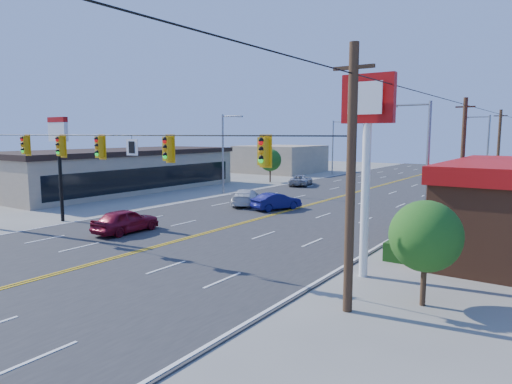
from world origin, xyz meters
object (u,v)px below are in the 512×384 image
Objects in this scene: signal_span at (114,159)px; car_silver at (301,181)px; car_magenta at (126,222)px; car_blue at (276,202)px; pizza_hut_sign at (59,147)px; kfc_pylon at (367,134)px; car_white at (246,198)px.

signal_span reaches higher than car_silver.
car_magenta reaches higher than car_blue.
pizza_hut_sign is 28.91m from car_silver.
kfc_pylon reaches higher than pizza_hut_sign.
signal_span is 5.94× the size of car_blue.
car_blue is at bearing 93.19° from signal_span.
car_silver is (-6.64, 16.08, -0.04)m from car_blue.
kfc_pylon is at bearing 19.78° from signal_span.
signal_span reaches higher than car_magenta.
pizza_hut_sign is 15.10m from car_white.
car_blue is (3.14, 12.40, -0.06)m from car_magenta.
car_white is 15.90m from car_silver.
kfc_pylon reaches higher than car_magenta.
car_silver is at bearing -84.41° from car_magenta.
pizza_hut_sign is 8.16m from car_magenta.
kfc_pylon is 20.70m from car_white.
kfc_pylon is 1.85× the size of car_silver.
kfc_pylon reaches higher than car_white.
signal_span is at bearing 115.31° from car_blue.
car_silver is at bearing -102.97° from car_white.
car_silver is (-18.67, 28.35, -5.40)m from kfc_pylon.
signal_span is 3.55× the size of pizza_hut_sign.
signal_span is 2.86× the size of kfc_pylon.
pizza_hut_sign is at bearing 73.02° from car_blue.
kfc_pylon is 22.02m from pizza_hut_sign.
car_magenta is (-4.04, 3.87, -4.15)m from signal_span.
signal_span is at bearing 79.24° from car_white.
car_blue is 0.86× the size of car_white.
car_blue is (9.97, 12.27, -4.51)m from pizza_hut_sign.
pizza_hut_sign is 1.67× the size of car_blue.
car_silver is at bearing -45.45° from car_blue.
signal_span is 11.87m from kfc_pylon.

